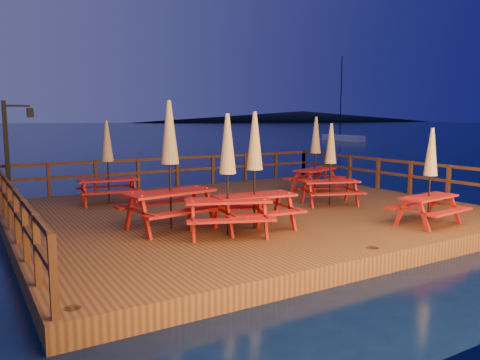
{
  "coord_description": "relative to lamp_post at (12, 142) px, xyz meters",
  "views": [
    {
      "loc": [
        -6.74,
        -10.81,
        2.91
      ],
      "look_at": [
        0.12,
        0.6,
        1.12
      ],
      "focal_mm": 35.0,
      "sensor_mm": 36.0,
      "label": 1
    }
  ],
  "objects": [
    {
      "name": "sailboat",
      "position": [
        40.02,
        28.46,
        -1.84
      ],
      "size": [
        1.84,
        7.23,
        10.62
      ],
      "rotation": [
        0.0,
        0.0,
        -0.09
      ],
      "color": "white",
      "rests_on": "ground"
    },
    {
      "name": "deck",
      "position": [
        5.39,
        -4.55,
        -2.0
      ],
      "size": [
        12.0,
        10.0,
        0.4
      ],
      "primitive_type": "cube",
      "color": "#492B17",
      "rests_on": "ground"
    },
    {
      "name": "picnic_table_2",
      "position": [
        2.65,
        -5.68,
        -0.3
      ],
      "size": [
        2.25,
        1.95,
        2.88
      ],
      "rotation": [
        0.0,
        0.0,
        0.15
      ],
      "color": "maroon",
      "rests_on": "deck"
    },
    {
      "name": "picnic_table_4",
      "position": [
        4.26,
        -6.66,
        -0.43
      ],
      "size": [
        1.99,
        1.7,
        2.64
      ],
      "rotation": [
        0.0,
        0.0,
        -0.1
      ],
      "color": "maroon",
      "rests_on": "deck"
    },
    {
      "name": "lamp_post",
      "position": [
        0.0,
        0.0,
        0.0
      ],
      "size": [
        0.85,
        0.18,
        3.0
      ],
      "color": "black",
      "rests_on": "deck"
    },
    {
      "name": "picnic_table_0",
      "position": [
        3.47,
        -6.84,
        -0.45
      ],
      "size": [
        2.23,
        2.05,
        2.59
      ],
      "rotation": [
        0.0,
        0.0,
        -0.38
      ],
      "color": "maroon",
      "rests_on": "deck"
    },
    {
      "name": "railing",
      "position": [
        5.39,
        -2.77,
        -1.03
      ],
      "size": [
        11.8,
        9.75,
        1.1
      ],
      "color": "#371E11",
      "rests_on": "deck"
    },
    {
      "name": "ground",
      "position": [
        5.39,
        -4.55,
        -2.2
      ],
      "size": [
        500.0,
        500.0,
        0.0
      ],
      "primitive_type": "plane",
      "color": "black",
      "rests_on": "ground"
    },
    {
      "name": "deck_piles",
      "position": [
        5.39,
        -4.55,
        -2.5
      ],
      "size": [
        11.44,
        9.44,
        1.4
      ],
      "color": "#371E11",
      "rests_on": "ground"
    },
    {
      "name": "picnic_table_1",
      "position": [
        2.32,
        -1.8,
        -0.54
      ],
      "size": [
        1.83,
        1.57,
        2.42
      ],
      "rotation": [
        0.0,
        0.0,
        -0.11
      ],
      "color": "maroon",
      "rests_on": "deck"
    },
    {
      "name": "picnic_table_3",
      "position": [
        8.0,
        -8.4,
        -0.62
      ],
      "size": [
        1.73,
        1.48,
        2.27
      ],
      "rotation": [
        0.0,
        0.0,
        0.12
      ],
      "color": "maroon",
      "rests_on": "deck"
    },
    {
      "name": "picnic_table_5",
      "position": [
        9.05,
        -3.06,
        -0.48
      ],
      "size": [
        2.15,
        1.96,
        2.54
      ],
      "rotation": [
        0.0,
        0.0,
        0.33
      ],
      "color": "maroon",
      "rests_on": "deck"
    },
    {
      "name": "picnic_table_6",
      "position": [
        7.73,
        -5.28,
        -0.58
      ],
      "size": [
        1.99,
        1.81,
        2.34
      ],
      "rotation": [
        0.0,
        0.0,
        -0.34
      ],
      "color": "maroon",
      "rests_on": "deck"
    },
    {
      "name": "headland_right",
      "position": [
        190.39,
        225.45,
        1.3
      ],
      "size": [
        230.4,
        86.4,
        7.0
      ],
      "primitive_type": "ellipsoid",
      "color": "black",
      "rests_on": "ground"
    }
  ]
}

